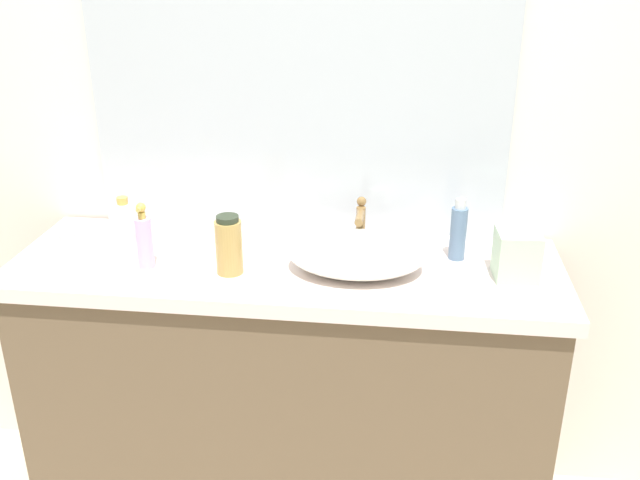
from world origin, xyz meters
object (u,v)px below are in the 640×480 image
at_px(sink_basin, 356,254).
at_px(candle_jar, 68,240).
at_px(soap_dispenser, 144,240).
at_px(tissue_box, 517,252).
at_px(spray_can, 229,245).
at_px(perfume_bottle, 458,232).
at_px(lotion_bottle, 125,221).

distance_m(sink_basin, candle_jar, 0.85).
height_order(soap_dispenser, tissue_box, soap_dispenser).
bearing_deg(soap_dispenser, spray_can, -1.51).
xyz_separation_m(perfume_bottle, candle_jar, (-1.13, -0.05, -0.06)).
xyz_separation_m(tissue_box, candle_jar, (-1.27, 0.05, -0.05)).
height_order(lotion_bottle, spray_can, spray_can).
relative_size(lotion_bottle, tissue_box, 0.83).
height_order(lotion_bottle, tissue_box, tissue_box).
xyz_separation_m(soap_dispenser, candle_jar, (-0.28, 0.11, -0.06)).
relative_size(soap_dispenser, lotion_bottle, 1.32).
distance_m(soap_dispenser, tissue_box, 1.00).
bearing_deg(lotion_bottle, tissue_box, -5.16).
bearing_deg(candle_jar, soap_dispenser, -21.27).
height_order(perfume_bottle, candle_jar, perfume_bottle).
relative_size(tissue_box, candle_jar, 3.69).
relative_size(lotion_bottle, spray_can, 0.87).
height_order(spray_can, candle_jar, spray_can).
xyz_separation_m(spray_can, candle_jar, (-0.51, 0.11, -0.06)).
bearing_deg(soap_dispenser, candle_jar, 158.73).
bearing_deg(sink_basin, perfume_bottle, 22.08).
xyz_separation_m(soap_dispenser, tissue_box, (1.00, 0.06, -0.01)).
bearing_deg(lotion_bottle, spray_can, -24.79).
height_order(tissue_box, candle_jar, tissue_box).
bearing_deg(sink_basin, soap_dispenser, -175.33).
bearing_deg(sink_basin, tissue_box, 1.35).
bearing_deg(spray_can, tissue_box, 4.74).
xyz_separation_m(lotion_bottle, perfume_bottle, (0.97, 0.00, 0.02)).
distance_m(soap_dispenser, lotion_bottle, 0.20).
relative_size(perfume_bottle, spray_can, 1.09).
bearing_deg(candle_jar, lotion_bottle, 17.01).
bearing_deg(tissue_box, sink_basin, -178.65).
xyz_separation_m(spray_can, tissue_box, (0.76, 0.06, -0.01)).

